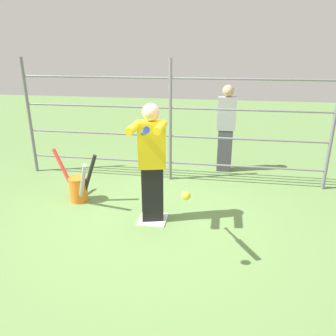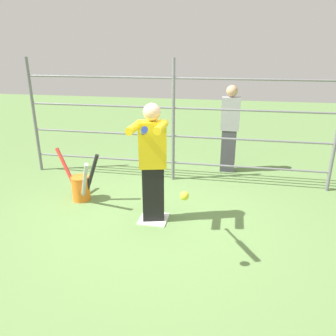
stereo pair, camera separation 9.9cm
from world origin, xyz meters
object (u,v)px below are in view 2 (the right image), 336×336
at_px(batter, 152,161).
at_px(bystander_behind_fence, 230,128).
at_px(baseball_bat_swinging, 144,131).
at_px(softball_in_flight, 184,196).
at_px(bat_bucket, 81,186).

height_order(batter, bystander_behind_fence, bystander_behind_fence).
distance_m(baseball_bat_swinging, softball_in_flight, 0.79).
bearing_deg(softball_in_flight, baseball_bat_swinging, -19.98).
bearing_deg(batter, baseball_bat_swinging, 98.58).
height_order(softball_in_flight, bat_bucket, softball_in_flight).
xyz_separation_m(softball_in_flight, bystander_behind_fence, (-0.41, -3.32, -0.03)).
height_order(baseball_bat_swinging, bat_bucket, baseball_bat_swinging).
bearing_deg(bat_bucket, softball_in_flight, 142.18).
bearing_deg(bat_bucket, baseball_bat_swinging, 137.76).
height_order(batter, softball_in_flight, batter).
xyz_separation_m(batter, baseball_bat_swinging, (-0.13, 0.88, 0.63)).
distance_m(softball_in_flight, bat_bucket, 2.51).
bearing_deg(bat_bucket, batter, 161.65).
bearing_deg(bystander_behind_fence, bat_bucket, 38.47).
relative_size(baseball_bat_swinging, bystander_behind_fence, 0.45).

